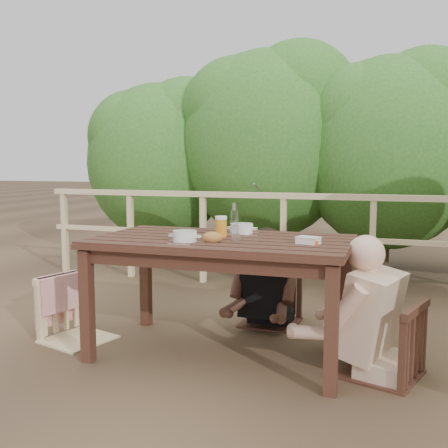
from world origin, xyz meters
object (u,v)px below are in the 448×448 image
(diner_right, at_px, (391,263))
(bottle, at_px, (234,220))
(beer_glass, at_px, (221,228))
(butter_tub, at_px, (308,242))
(woman, at_px, (272,249))
(soup_far, at_px, (242,229))
(chair_left, at_px, (76,281))
(soup_near, at_px, (185,237))
(tumbler, at_px, (236,239))
(chair_right, at_px, (384,305))
(table, at_px, (222,297))
(bread_roll, at_px, (212,238))
(chair_far, at_px, (271,269))

(diner_right, height_order, bottle, diner_right)
(beer_glass, distance_m, butter_tub, 0.63)
(woman, distance_m, soup_far, 0.58)
(bottle, bearing_deg, woman, 80.23)
(bottle, distance_m, butter_tub, 0.60)
(chair_left, distance_m, bottle, 1.26)
(soup_near, relative_size, tumbler, 3.68)
(chair_right, bearing_deg, woman, -114.45)
(diner_right, bearing_deg, woman, 66.48)
(table, height_order, chair_left, chair_left)
(diner_right, bearing_deg, chair_right, 108.16)
(bread_roll, relative_size, tumbler, 1.92)
(chair_right, bearing_deg, diner_right, 108.16)
(chair_left, relative_size, soup_far, 3.41)
(soup_far, relative_size, tumbler, 3.73)
(soup_near, bearing_deg, butter_tub, 11.53)
(soup_far, relative_size, bottle, 1.08)
(woman, relative_size, soup_far, 4.67)
(tumbler, xyz_separation_m, butter_tub, (0.45, 0.09, -0.01))
(table, distance_m, chair_right, 1.07)
(diner_right, distance_m, bottle, 1.08)
(diner_right, distance_m, butter_tub, 0.51)
(beer_glass, xyz_separation_m, bottle, (0.07, 0.08, 0.04))
(chair_left, height_order, chair_right, chair_right)
(chair_far, bearing_deg, tumbler, -88.78)
(chair_left, height_order, soup_far, chair_left)
(chair_far, bearing_deg, butter_tub, -60.98)
(bottle, xyz_separation_m, butter_tub, (0.55, -0.21, -0.09))
(soup_near, xyz_separation_m, bread_roll, (0.17, 0.05, -0.00))
(table, xyz_separation_m, tumbler, (0.15, -0.16, 0.43))
(woman, relative_size, butter_tub, 8.74)
(woman, xyz_separation_m, bottle, (-0.11, -0.66, 0.30))
(woman, bearing_deg, table, 80.25)
(diner_right, distance_m, soup_far, 1.08)
(soup_far, distance_m, tumbler, 0.44)
(chair_left, bearing_deg, butter_tub, -72.98)
(table, height_order, butter_tub, butter_tub)
(chair_far, distance_m, butter_tub, 1.02)
(chair_far, height_order, beer_glass, beer_glass)
(table, xyz_separation_m, woman, (0.16, 0.80, 0.22))
(chair_left, bearing_deg, bread_roll, -78.18)
(woman, bearing_deg, beer_glass, 77.95)
(table, bearing_deg, woman, 78.52)
(bread_roll, height_order, bottle, bottle)
(table, xyz_separation_m, chair_right, (1.06, -0.04, 0.05))
(chair_far, bearing_deg, bottle, -98.34)
(chair_left, xyz_separation_m, soup_far, (1.17, 0.35, 0.39))
(chair_right, relative_size, beer_glass, 5.70)
(table, relative_size, woman, 1.40)
(chair_right, distance_m, diner_right, 0.27)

